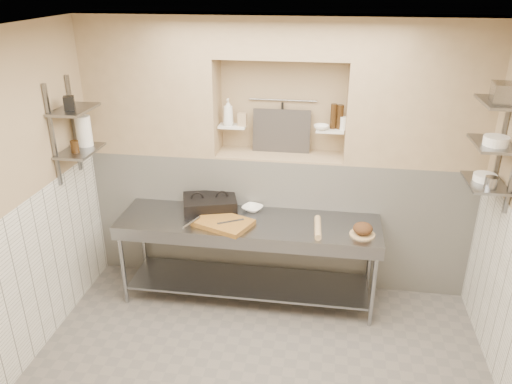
% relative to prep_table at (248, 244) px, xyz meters
% --- Properties ---
extents(ceiling, '(4.00, 3.90, 0.10)m').
position_rel_prep_table_xyz_m(ceiling, '(0.25, -1.18, 2.21)').
color(ceiling, silver).
rests_on(ceiling, ground).
extents(wall_back, '(4.00, 0.10, 2.80)m').
position_rel_prep_table_xyz_m(wall_back, '(0.25, 0.82, 0.76)').
color(wall_back, tan).
rests_on(wall_back, ground).
extents(backwall_lower, '(4.00, 0.40, 1.40)m').
position_rel_prep_table_xyz_m(backwall_lower, '(0.25, 0.57, 0.06)').
color(backwall_lower, silver).
rests_on(backwall_lower, floor).
extents(alcove_sill, '(1.30, 0.40, 0.02)m').
position_rel_prep_table_xyz_m(alcove_sill, '(0.25, 0.57, 0.77)').
color(alcove_sill, tan).
rests_on(alcove_sill, backwall_lower).
extents(backwall_pillar_left, '(1.35, 0.40, 1.40)m').
position_rel_prep_table_xyz_m(backwall_pillar_left, '(-1.08, 0.57, 1.46)').
color(backwall_pillar_left, tan).
rests_on(backwall_pillar_left, backwall_lower).
extents(backwall_pillar_right, '(1.35, 0.40, 1.40)m').
position_rel_prep_table_xyz_m(backwall_pillar_right, '(1.57, 0.57, 1.46)').
color(backwall_pillar_right, tan).
rests_on(backwall_pillar_right, backwall_lower).
extents(backwall_header, '(1.30, 0.40, 0.40)m').
position_rel_prep_table_xyz_m(backwall_header, '(0.25, 0.57, 1.96)').
color(backwall_header, tan).
rests_on(backwall_header, backwall_lower).
extents(wainscot_left, '(0.02, 3.90, 1.40)m').
position_rel_prep_table_xyz_m(wainscot_left, '(-1.74, -1.18, 0.06)').
color(wainscot_left, silver).
rests_on(wainscot_left, floor).
extents(alcove_shelf_left, '(0.28, 0.16, 0.02)m').
position_rel_prep_table_xyz_m(alcove_shelf_left, '(-0.25, 0.57, 1.06)').
color(alcove_shelf_left, white).
rests_on(alcove_shelf_left, backwall_lower).
extents(alcove_shelf_right, '(0.28, 0.16, 0.02)m').
position_rel_prep_table_xyz_m(alcove_shelf_right, '(0.75, 0.57, 1.06)').
color(alcove_shelf_right, white).
rests_on(alcove_shelf_right, backwall_lower).
extents(utensil_rail, '(0.70, 0.02, 0.02)m').
position_rel_prep_table_xyz_m(utensil_rail, '(0.25, 0.74, 1.31)').
color(utensil_rail, gray).
rests_on(utensil_rail, wall_back).
extents(hanging_steel, '(0.02, 0.02, 0.30)m').
position_rel_prep_table_xyz_m(hanging_steel, '(0.25, 0.72, 1.14)').
color(hanging_steel, black).
rests_on(hanging_steel, utensil_rail).
extents(splash_panel, '(0.60, 0.08, 0.45)m').
position_rel_prep_table_xyz_m(splash_panel, '(0.25, 0.67, 1.00)').
color(splash_panel, '#383330').
rests_on(splash_panel, alcove_sill).
extents(shelf_rail_left_a, '(0.03, 0.03, 0.95)m').
position_rel_prep_table_xyz_m(shelf_rail_left_a, '(-1.73, 0.07, 1.16)').
color(shelf_rail_left_a, slate).
rests_on(shelf_rail_left_a, wall_left).
extents(shelf_rail_left_b, '(0.03, 0.03, 0.95)m').
position_rel_prep_table_xyz_m(shelf_rail_left_b, '(-1.73, -0.33, 1.16)').
color(shelf_rail_left_b, slate).
rests_on(shelf_rail_left_b, wall_left).
extents(wall_shelf_left_lower, '(0.30, 0.50, 0.02)m').
position_rel_prep_table_xyz_m(wall_shelf_left_lower, '(-1.59, -0.13, 0.96)').
color(wall_shelf_left_lower, slate).
rests_on(wall_shelf_left_lower, wall_left).
extents(wall_shelf_left_upper, '(0.30, 0.50, 0.03)m').
position_rel_prep_table_xyz_m(wall_shelf_left_upper, '(-1.59, -0.13, 1.36)').
color(wall_shelf_left_upper, slate).
rests_on(wall_shelf_left_upper, wall_left).
extents(shelf_rail_right_a, '(0.03, 0.03, 1.05)m').
position_rel_prep_table_xyz_m(shelf_rail_right_a, '(2.22, 0.07, 1.21)').
color(shelf_rail_right_a, slate).
rests_on(shelf_rail_right_a, wall_right).
extents(wall_shelf_right_lower, '(0.30, 0.50, 0.02)m').
position_rel_prep_table_xyz_m(wall_shelf_right_lower, '(2.09, -0.13, 0.86)').
color(wall_shelf_right_lower, slate).
rests_on(wall_shelf_right_lower, wall_right).
extents(wall_shelf_right_mid, '(0.30, 0.50, 0.02)m').
position_rel_prep_table_xyz_m(wall_shelf_right_mid, '(2.09, -0.13, 1.21)').
color(wall_shelf_right_mid, slate).
rests_on(wall_shelf_right_mid, wall_right).
extents(wall_shelf_right_upper, '(0.30, 0.50, 0.03)m').
position_rel_prep_table_xyz_m(wall_shelf_right_upper, '(2.09, -0.13, 1.56)').
color(wall_shelf_right_upper, slate).
rests_on(wall_shelf_right_upper, wall_right).
extents(prep_table, '(2.60, 0.70, 0.90)m').
position_rel_prep_table_xyz_m(prep_table, '(0.00, 0.00, 0.00)').
color(prep_table, gray).
rests_on(prep_table, floor).
extents(panini_press, '(0.62, 0.53, 0.15)m').
position_rel_prep_table_xyz_m(panini_press, '(-0.43, 0.19, 0.33)').
color(panini_press, black).
rests_on(panini_press, prep_table).
extents(cutting_board, '(0.62, 0.54, 0.05)m').
position_rel_prep_table_xyz_m(cutting_board, '(-0.22, -0.11, 0.28)').
color(cutting_board, '#915F22').
rests_on(cutting_board, prep_table).
extents(knife_blade, '(0.25, 0.16, 0.01)m').
position_rel_prep_table_xyz_m(knife_blade, '(-0.15, -0.12, 0.31)').
color(knife_blade, gray).
rests_on(knife_blade, cutting_board).
extents(tongs, '(0.11, 0.26, 0.02)m').
position_rel_prep_table_xyz_m(tongs, '(-0.52, -0.21, 0.32)').
color(tongs, gray).
rests_on(tongs, cutting_board).
extents(mixing_bowl, '(0.26, 0.26, 0.05)m').
position_rel_prep_table_xyz_m(mixing_bowl, '(0.00, 0.25, 0.28)').
color(mixing_bowl, white).
rests_on(mixing_bowl, prep_table).
extents(rolling_pin, '(0.08, 0.41, 0.06)m').
position_rel_prep_table_xyz_m(rolling_pin, '(0.69, -0.09, 0.29)').
color(rolling_pin, tan).
rests_on(rolling_pin, prep_table).
extents(bread_board, '(0.24, 0.24, 0.01)m').
position_rel_prep_table_xyz_m(bread_board, '(1.10, -0.11, 0.26)').
color(bread_board, tan).
rests_on(bread_board, prep_table).
extents(bread_loaf, '(0.18, 0.18, 0.11)m').
position_rel_prep_table_xyz_m(bread_loaf, '(1.10, -0.11, 0.33)').
color(bread_loaf, '#4C2D19').
rests_on(bread_loaf, bread_board).
extents(bottle_soap, '(0.11, 0.11, 0.28)m').
position_rel_prep_table_xyz_m(bottle_soap, '(-0.29, 0.55, 1.21)').
color(bottle_soap, white).
rests_on(bottle_soap, alcove_shelf_left).
extents(jar_alcove, '(0.09, 0.09, 0.13)m').
position_rel_prep_table_xyz_m(jar_alcove, '(-0.15, 0.56, 1.14)').
color(jar_alcove, tan).
rests_on(jar_alcove, alcove_shelf_left).
extents(bowl_alcove, '(0.15, 0.15, 0.05)m').
position_rel_prep_table_xyz_m(bowl_alcove, '(0.66, 0.54, 1.09)').
color(bowl_alcove, white).
rests_on(bowl_alcove, alcove_shelf_right).
extents(condiment_a, '(0.07, 0.07, 0.24)m').
position_rel_prep_table_xyz_m(condiment_a, '(0.84, 0.60, 1.19)').
color(condiment_a, black).
rests_on(condiment_a, alcove_shelf_right).
extents(condiment_b, '(0.06, 0.06, 0.25)m').
position_rel_prep_table_xyz_m(condiment_b, '(0.77, 0.60, 1.20)').
color(condiment_b, black).
rests_on(condiment_b, alcove_shelf_right).
extents(condiment_c, '(0.08, 0.08, 0.13)m').
position_rel_prep_table_xyz_m(condiment_c, '(0.88, 0.57, 1.13)').
color(condiment_c, white).
rests_on(condiment_c, alcove_shelf_right).
extents(jug_left, '(0.15, 0.15, 0.29)m').
position_rel_prep_table_xyz_m(jug_left, '(-1.59, -0.01, 1.12)').
color(jug_left, white).
rests_on(jug_left, wall_shelf_left_lower).
extents(jar_left, '(0.08, 0.08, 0.11)m').
position_rel_prep_table_xyz_m(jar_left, '(-1.59, -0.22, 1.03)').
color(jar_left, black).
rests_on(jar_left, wall_shelf_left_lower).
extents(box_left_upper, '(0.12, 0.12, 0.13)m').
position_rel_prep_table_xyz_m(box_left_upper, '(-1.59, -0.20, 1.43)').
color(box_left_upper, black).
rests_on(box_left_upper, wall_shelf_left_upper).
extents(bowl_right, '(0.20, 0.20, 0.06)m').
position_rel_prep_table_xyz_m(bowl_right, '(2.09, -0.11, 0.90)').
color(bowl_right, white).
rests_on(bowl_right, wall_shelf_right_lower).
extents(canister_right, '(0.10, 0.10, 0.10)m').
position_rel_prep_table_xyz_m(canister_right, '(2.09, -0.28, 0.92)').
color(canister_right, gray).
rests_on(canister_right, wall_shelf_right_lower).
extents(bowl_right_mid, '(0.20, 0.20, 0.07)m').
position_rel_prep_table_xyz_m(bowl_right_mid, '(2.09, -0.20, 1.26)').
color(bowl_right_mid, white).
rests_on(bowl_right_mid, wall_shelf_right_mid).
extents(basket_right, '(0.23, 0.27, 0.15)m').
position_rel_prep_table_xyz_m(basket_right, '(2.09, -0.20, 1.65)').
color(basket_right, gray).
rests_on(basket_right, wall_shelf_right_upper).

